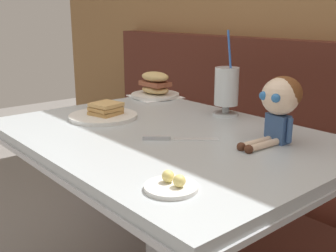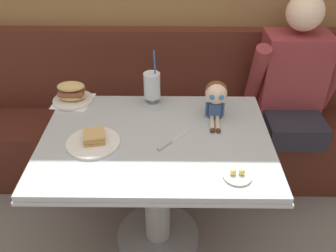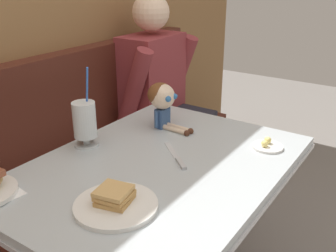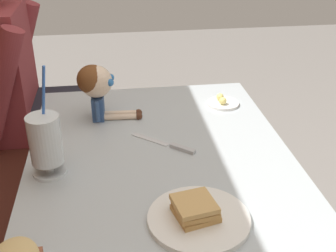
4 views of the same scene
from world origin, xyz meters
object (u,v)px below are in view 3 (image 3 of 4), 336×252
at_px(milkshake_glass, 85,122).
at_px(seated_doll, 162,99).
at_px(butter_saucer, 267,146).
at_px(butter_knife, 178,159).
at_px(diner_patron, 157,84).
at_px(toast_plate, 115,203).

distance_m(milkshake_glass, seated_doll, 0.36).
xyz_separation_m(butter_saucer, butter_knife, (-0.28, 0.23, -0.00)).
bearing_deg(milkshake_glass, diner_patron, 17.00).
distance_m(toast_plate, butter_saucer, 0.68).
xyz_separation_m(butter_knife, seated_doll, (0.23, 0.23, 0.12)).
height_order(butter_knife, seated_doll, seated_doll).
bearing_deg(butter_knife, seated_doll, 44.78).
xyz_separation_m(milkshake_glass, butter_knife, (0.10, -0.37, -0.09)).
bearing_deg(toast_plate, butter_knife, 1.14).
relative_size(toast_plate, butter_knife, 1.31).
relative_size(toast_plate, butter_saucer, 2.08).
xyz_separation_m(seated_doll, diner_patron, (0.52, 0.39, -0.13)).
bearing_deg(diner_patron, seated_doll, -142.60).
distance_m(toast_plate, milkshake_glass, 0.46).
relative_size(milkshake_glass, butter_saucer, 2.63).
bearing_deg(butter_knife, milkshake_glass, 104.49).
bearing_deg(diner_patron, milkshake_glass, -163.00).
distance_m(toast_plate, seated_doll, 0.64).
relative_size(butter_saucer, butter_knife, 0.63).
bearing_deg(milkshake_glass, seated_doll, -22.61).
xyz_separation_m(milkshake_glass, butter_saucer, (0.38, -0.60, -0.09)).
bearing_deg(diner_patron, toast_plate, -150.13).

